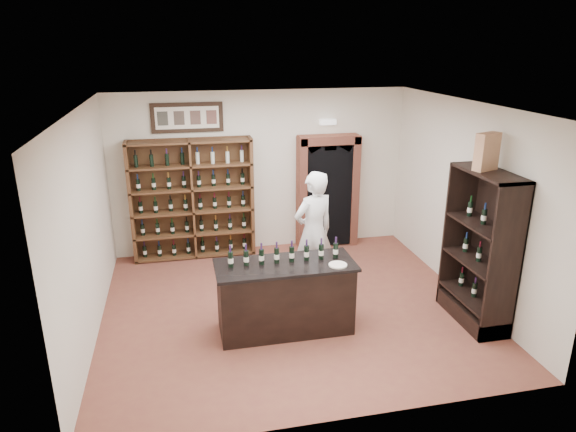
% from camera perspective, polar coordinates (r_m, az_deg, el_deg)
% --- Properties ---
extents(floor, '(5.50, 5.50, 0.00)m').
position_cam_1_polar(floor, '(7.89, 0.22, -10.07)').
color(floor, brown).
rests_on(floor, ground).
extents(ceiling, '(5.50, 5.50, 0.00)m').
position_cam_1_polar(ceiling, '(6.96, 0.25, 12.10)').
color(ceiling, white).
rests_on(ceiling, wall_back).
extents(wall_back, '(5.50, 0.04, 3.00)m').
position_cam_1_polar(wall_back, '(9.65, -2.99, 4.94)').
color(wall_back, silver).
rests_on(wall_back, ground).
extents(wall_left, '(0.04, 5.00, 3.00)m').
position_cam_1_polar(wall_left, '(7.24, -21.53, -1.20)').
color(wall_left, silver).
rests_on(wall_left, ground).
extents(wall_right, '(0.04, 5.00, 3.00)m').
position_cam_1_polar(wall_right, '(8.30, 19.11, 1.57)').
color(wall_right, silver).
rests_on(wall_right, ground).
extents(wine_shelf, '(2.20, 0.38, 2.20)m').
position_cam_1_polar(wine_shelf, '(9.48, -10.56, 1.87)').
color(wine_shelf, brown).
rests_on(wine_shelf, ground).
extents(framed_picture, '(1.25, 0.04, 0.52)m').
position_cam_1_polar(framed_picture, '(9.30, -11.14, 10.68)').
color(framed_picture, black).
rests_on(framed_picture, wall_back).
extents(arched_doorway, '(1.17, 0.35, 2.17)m').
position_cam_1_polar(arched_doorway, '(9.85, 4.41, 3.02)').
color(arched_doorway, black).
rests_on(arched_doorway, ground).
extents(emergency_light, '(0.30, 0.10, 0.10)m').
position_cam_1_polar(emergency_light, '(9.67, 4.44, 10.38)').
color(emergency_light, white).
rests_on(emergency_light, wall_back).
extents(tasting_counter, '(1.88, 0.78, 1.00)m').
position_cam_1_polar(tasting_counter, '(7.11, -0.31, -9.04)').
color(tasting_counter, black).
rests_on(tasting_counter, ground).
extents(counter_bottle_0, '(0.07, 0.07, 0.30)m').
position_cam_1_polar(counter_bottle_0, '(6.79, -6.39, -4.79)').
color(counter_bottle_0, black).
rests_on(counter_bottle_0, tasting_counter).
extents(counter_bottle_1, '(0.07, 0.07, 0.30)m').
position_cam_1_polar(counter_bottle_1, '(6.81, -4.67, -4.66)').
color(counter_bottle_1, black).
rests_on(counter_bottle_1, tasting_counter).
extents(counter_bottle_2, '(0.07, 0.07, 0.30)m').
position_cam_1_polar(counter_bottle_2, '(6.84, -2.96, -4.52)').
color(counter_bottle_2, black).
rests_on(counter_bottle_2, tasting_counter).
extents(counter_bottle_3, '(0.07, 0.07, 0.30)m').
position_cam_1_polar(counter_bottle_3, '(6.87, -1.26, -4.38)').
color(counter_bottle_3, black).
rests_on(counter_bottle_3, tasting_counter).
extents(counter_bottle_4, '(0.07, 0.07, 0.30)m').
position_cam_1_polar(counter_bottle_4, '(6.91, 0.42, -4.24)').
color(counter_bottle_4, black).
rests_on(counter_bottle_4, tasting_counter).
extents(counter_bottle_5, '(0.07, 0.07, 0.30)m').
position_cam_1_polar(counter_bottle_5, '(6.96, 2.07, -4.10)').
color(counter_bottle_5, black).
rests_on(counter_bottle_5, tasting_counter).
extents(counter_bottle_6, '(0.07, 0.07, 0.30)m').
position_cam_1_polar(counter_bottle_6, '(7.01, 3.71, -3.95)').
color(counter_bottle_6, black).
rests_on(counter_bottle_6, tasting_counter).
extents(counter_bottle_7, '(0.07, 0.07, 0.30)m').
position_cam_1_polar(counter_bottle_7, '(7.06, 5.32, -3.80)').
color(counter_bottle_7, black).
rests_on(counter_bottle_7, tasting_counter).
extents(side_cabinet, '(0.48, 1.20, 2.20)m').
position_cam_1_polar(side_cabinet, '(7.73, 20.46, -5.78)').
color(side_cabinet, black).
rests_on(side_cabinet, ground).
extents(shopkeeper, '(0.83, 0.69, 1.96)m').
position_cam_1_polar(shopkeeper, '(8.06, 2.86, -1.78)').
color(shopkeeper, white).
rests_on(shopkeeper, ground).
extents(plate, '(0.25, 0.25, 0.02)m').
position_cam_1_polar(plate, '(6.85, 5.57, -5.43)').
color(plate, white).
rests_on(plate, tasting_counter).
extents(wine_crate, '(0.38, 0.26, 0.50)m').
position_cam_1_polar(wine_crate, '(7.25, 21.23, 6.69)').
color(wine_crate, tan).
rests_on(wine_crate, side_cabinet).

